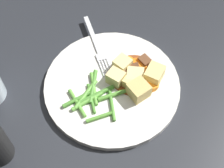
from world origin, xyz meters
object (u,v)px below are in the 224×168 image
(potato_chunk_3, at_px, (139,90))
(meat_chunk_1, at_px, (145,62))
(carrot_slice_0, at_px, (151,84))
(potato_chunk_5, at_px, (135,76))
(potato_chunk_1, at_px, (132,82))
(carrot_slice_2, at_px, (136,64))
(fork, at_px, (97,47))
(potato_chunk_2, at_px, (115,76))
(carrot_slice_3, at_px, (140,71))
(meat_chunk_0, at_px, (132,72))
(carrot_slice_4, at_px, (127,63))
(carrot_slice_1, at_px, (121,77))
(potato_chunk_0, at_px, (122,65))
(potato_chunk_4, at_px, (154,74))
(dinner_plate, at_px, (112,86))

(potato_chunk_3, distance_m, meat_chunk_1, 0.08)
(carrot_slice_0, height_order, potato_chunk_5, potato_chunk_5)
(potato_chunk_1, bearing_deg, carrot_slice_2, 35.93)
(potato_chunk_5, bearing_deg, fork, 91.64)
(potato_chunk_2, bearing_deg, carrot_slice_2, -2.94)
(potato_chunk_1, xyz_separation_m, potato_chunk_3, (-0.00, -0.02, 0.00))
(carrot_slice_3, height_order, potato_chunk_3, potato_chunk_3)
(meat_chunk_0, xyz_separation_m, meat_chunk_1, (0.04, 0.00, -0.00))
(carrot_slice_3, relative_size, potato_chunk_5, 0.97)
(potato_chunk_5, bearing_deg, carrot_slice_3, 16.76)
(carrot_slice_0, xyz_separation_m, carrot_slice_4, (-0.00, 0.07, -0.00))
(carrot_slice_4, distance_m, meat_chunk_0, 0.03)
(potato_chunk_2, distance_m, meat_chunk_0, 0.04)
(potato_chunk_3, xyz_separation_m, potato_chunk_5, (0.02, 0.03, -0.00))
(carrot_slice_1, relative_size, potato_chunk_0, 1.04)
(potato_chunk_1, xyz_separation_m, potato_chunk_4, (0.05, -0.02, 0.00))
(carrot_slice_3, distance_m, meat_chunk_0, 0.02)
(carrot_slice_1, xyz_separation_m, potato_chunk_2, (-0.01, 0.00, 0.01))
(potato_chunk_4, bearing_deg, dinner_plate, 147.33)
(potato_chunk_1, xyz_separation_m, meat_chunk_0, (0.02, 0.02, -0.00))
(potato_chunk_0, xyz_separation_m, potato_chunk_2, (-0.03, -0.01, -0.00))
(carrot_slice_0, bearing_deg, meat_chunk_1, 60.27)
(carrot_slice_0, relative_size, potato_chunk_3, 0.85)
(meat_chunk_1, bearing_deg, carrot_slice_3, -158.20)
(carrot_slice_4, distance_m, potato_chunk_4, 0.07)
(potato_chunk_1, distance_m, potato_chunk_4, 0.05)
(potato_chunk_1, xyz_separation_m, meat_chunk_1, (0.06, 0.02, -0.00))
(carrot_slice_1, xyz_separation_m, carrot_slice_2, (0.05, 0.00, 0.00))
(carrot_slice_2, xyz_separation_m, meat_chunk_0, (-0.02, -0.01, 0.00))
(carrot_slice_2, height_order, potato_chunk_3, potato_chunk_3)
(potato_chunk_4, bearing_deg, potato_chunk_2, 141.39)
(carrot_slice_1, relative_size, meat_chunk_0, 0.99)
(carrot_slice_1, bearing_deg, meat_chunk_0, -18.36)
(potato_chunk_3, bearing_deg, fork, 83.88)
(carrot_slice_4, bearing_deg, carrot_slice_0, -89.14)
(potato_chunk_4, relative_size, potato_chunk_5, 1.17)
(carrot_slice_0, height_order, carrot_slice_4, carrot_slice_0)
(meat_chunk_1, bearing_deg, potato_chunk_4, -106.97)
(carrot_slice_1, xyz_separation_m, potato_chunk_1, (0.00, -0.03, 0.01))
(dinner_plate, height_order, carrot_slice_1, carrot_slice_1)
(carrot_slice_0, bearing_deg, carrot_slice_3, 83.89)
(potato_chunk_2, xyz_separation_m, potato_chunk_5, (0.03, -0.03, -0.00))
(potato_chunk_1, height_order, potato_chunk_5, same)
(potato_chunk_1, height_order, potato_chunk_3, potato_chunk_3)
(carrot_slice_2, height_order, meat_chunk_1, meat_chunk_1)
(dinner_plate, xyz_separation_m, potato_chunk_0, (0.04, 0.01, 0.02))
(carrot_slice_4, height_order, meat_chunk_0, meat_chunk_0)
(carrot_slice_2, bearing_deg, fork, 107.47)
(carrot_slice_0, height_order, fork, carrot_slice_0)
(meat_chunk_0, relative_size, meat_chunk_1, 1.33)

